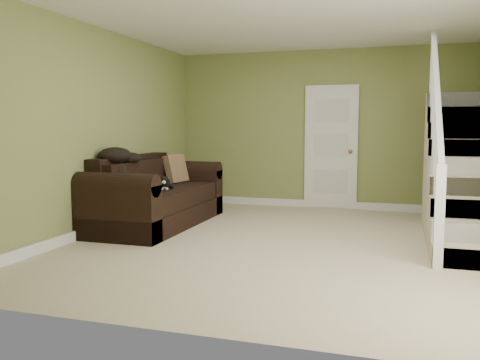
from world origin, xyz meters
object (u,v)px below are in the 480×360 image
Objects in this scene: side_table at (180,193)px; cat at (164,183)px; banana at (153,190)px; sofa at (155,199)px.

side_table is 1.46m from cat.
cat is at bearing -74.29° from side_table.
cat is at bearing 55.50° from banana.
banana is at bearing -65.07° from sofa.
sofa is 5.60× the size of cat.
sofa is 3.13× the size of side_table.
sofa is 1.27m from side_table.
sofa is 12.75× the size of banana.
cat is 2.28× the size of banana.
banana is (0.21, -0.44, 0.18)m from sofa.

